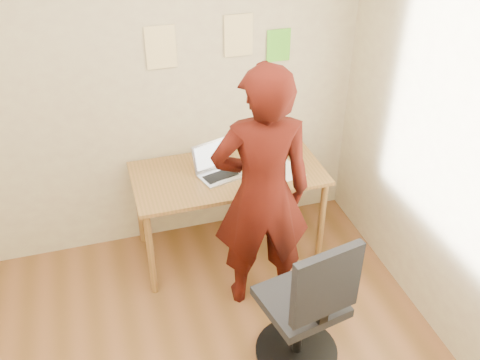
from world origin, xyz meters
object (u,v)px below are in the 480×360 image
object	(u,v)px
phone	(271,180)
person	(262,194)
desk	(228,182)
laptop	(217,168)
office_chair	(306,313)

from	to	relation	value
phone	person	world-z (taller)	person
desk	phone	xyz separation A→B (m)	(0.27, -0.20, 0.09)
laptop	phone	bearing A→B (deg)	-47.11
desk	office_chair	bearing A→B (deg)	-82.42
laptop	person	distance (m)	0.58
desk	phone	bearing A→B (deg)	-37.23
office_chair	person	bearing A→B (deg)	85.62
desk	person	xyz separation A→B (m)	(0.08, -0.54, 0.24)
phone	laptop	bearing A→B (deg)	130.32
phone	office_chair	distance (m)	1.03
laptop	office_chair	world-z (taller)	office_chair
laptop	office_chair	size ratio (longest dim) A/B	0.35
laptop	office_chair	xyz separation A→B (m)	(0.24, -1.18, -0.35)
laptop	person	xyz separation A→B (m)	(0.16, -0.55, 0.10)
laptop	phone	xyz separation A→B (m)	(0.35, -0.21, -0.04)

